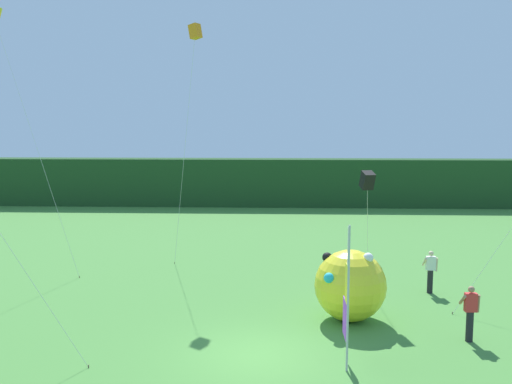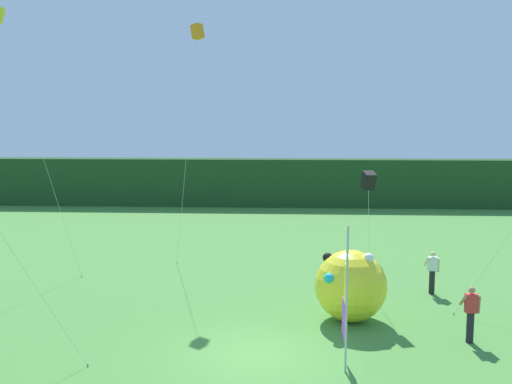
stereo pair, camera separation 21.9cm
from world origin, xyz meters
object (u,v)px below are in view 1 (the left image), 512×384
object	(u,v)px
inflatable_balloon	(350,285)
kite_orange_box_1	(195,33)
kite_black_box_0	(367,181)
person_mid_field	(430,271)
banner_flag	(347,299)
person_near_banner	(470,312)

from	to	relation	value
inflatable_balloon	kite_orange_box_1	bearing A→B (deg)	132.90
kite_black_box_0	kite_orange_box_1	world-z (taller)	kite_orange_box_1
person_mid_field	inflatable_balloon	bearing A→B (deg)	-138.13
banner_flag	inflatable_balloon	bearing A→B (deg)	80.96
person_near_banner	kite_black_box_0	size ratio (longest dim) A/B	0.35
person_mid_field	kite_orange_box_1	world-z (taller)	kite_orange_box_1
person_mid_field	kite_black_box_0	xyz separation A→B (m)	(-2.74, -1.14, 3.66)
person_near_banner	kite_black_box_0	xyz separation A→B (m)	(-2.62, 3.75, 3.64)
banner_flag	kite_black_box_0	bearing A→B (deg)	76.21
person_near_banner	person_mid_field	distance (m)	4.90
kite_black_box_0	banner_flag	bearing A→B (deg)	-103.79
banner_flag	inflatable_balloon	world-z (taller)	banner_flag
banner_flag	person_mid_field	xyz separation A→B (m)	(4.14, 6.82, -1.01)
inflatable_balloon	person_near_banner	bearing A→B (deg)	-26.42
person_mid_field	inflatable_balloon	xyz separation A→B (m)	(-3.56, -3.19, 0.32)
banner_flag	kite_black_box_0	xyz separation A→B (m)	(1.39, 5.68, 2.65)
person_mid_field	kite_black_box_0	distance (m)	4.72
banner_flag	person_mid_field	distance (m)	8.04
kite_orange_box_1	kite_black_box_0	bearing A→B (deg)	-33.29
person_mid_field	inflatable_balloon	distance (m)	4.79
person_near_banner	inflatable_balloon	world-z (taller)	inflatable_balloon
person_near_banner	inflatable_balloon	xyz separation A→B (m)	(-3.43, 1.70, 0.29)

